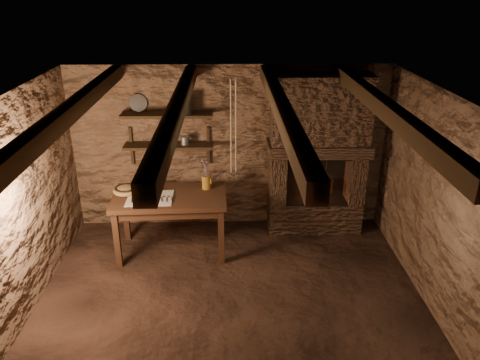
{
  "coord_description": "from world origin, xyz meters",
  "views": [
    {
      "loc": [
        -0.02,
        -4.41,
        3.45
      ],
      "look_at": [
        0.13,
        0.9,
        1.17
      ],
      "focal_mm": 35.0,
      "sensor_mm": 36.0,
      "label": 1
    }
  ],
  "objects_px": {
    "work_table": "(171,221)",
    "wooden_bowl": "(126,190)",
    "iron_stockpot": "(183,106)",
    "red_pot": "(325,186)",
    "stoneware_jug": "(206,176)"
  },
  "relations": [
    {
      "from": "red_pot",
      "to": "stoneware_jug",
      "type": "bearing_deg",
      "value": -168.45
    },
    {
      "from": "work_table",
      "to": "wooden_bowl",
      "type": "xyz_separation_m",
      "value": [
        -0.58,
        0.07,
        0.43
      ]
    },
    {
      "from": "wooden_bowl",
      "to": "iron_stockpot",
      "type": "relative_size",
      "value": 1.26
    },
    {
      "from": "wooden_bowl",
      "to": "iron_stockpot",
      "type": "bearing_deg",
      "value": 37.99
    },
    {
      "from": "work_table",
      "to": "red_pot",
      "type": "xyz_separation_m",
      "value": [
        2.17,
        0.54,
        0.25
      ]
    },
    {
      "from": "stoneware_jug",
      "to": "iron_stockpot",
      "type": "height_order",
      "value": "iron_stockpot"
    },
    {
      "from": "wooden_bowl",
      "to": "red_pot",
      "type": "height_order",
      "value": "red_pot"
    },
    {
      "from": "stoneware_jug",
      "to": "red_pot",
      "type": "bearing_deg",
      "value": 14.95
    },
    {
      "from": "iron_stockpot",
      "to": "red_pot",
      "type": "height_order",
      "value": "iron_stockpot"
    },
    {
      "from": "stoneware_jug",
      "to": "red_pot",
      "type": "xyz_separation_m",
      "value": [
        1.69,
        0.34,
        -0.32
      ]
    },
    {
      "from": "work_table",
      "to": "stoneware_jug",
      "type": "bearing_deg",
      "value": 19.94
    },
    {
      "from": "iron_stockpot",
      "to": "work_table",
      "type": "bearing_deg",
      "value": -104.82
    },
    {
      "from": "iron_stockpot",
      "to": "red_pot",
      "type": "distance_m",
      "value": 2.31
    },
    {
      "from": "iron_stockpot",
      "to": "red_pot",
      "type": "xyz_separation_m",
      "value": [
        1.99,
        -0.12,
        -1.16
      ]
    },
    {
      "from": "work_table",
      "to": "wooden_bowl",
      "type": "relative_size",
      "value": 4.51
    }
  ]
}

